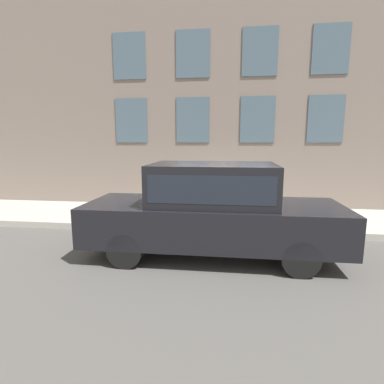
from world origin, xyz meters
The scene contains 6 objects.
ground_plane centered at (0.00, 0.00, 0.00)m, with size 80.00×80.00×0.00m, color #514F4C.
sidewalk centered at (1.40, 0.00, 0.09)m, with size 2.79×60.00×0.17m.
building_facade centered at (2.94, 0.00, 4.53)m, with size 0.33×40.00×9.06m.
fire_hydrant centered at (0.42, 0.51, 0.54)m, with size 0.29×0.41×0.73m.
person centered at (0.83, 1.13, 1.00)m, with size 0.33×0.22×1.38m.
parked_car_charcoal_near centered at (-1.40, 0.13, 1.04)m, with size 1.84×5.19×1.94m.
Camera 1 is at (-7.42, -0.20, 2.40)m, focal length 28.00 mm.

